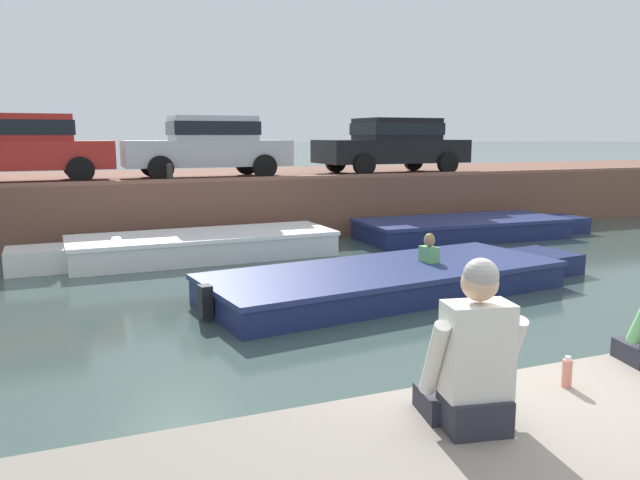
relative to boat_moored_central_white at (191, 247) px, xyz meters
name	(u,v)px	position (x,y,z in m)	size (l,w,h in m)	color
ground_plane	(283,302)	(0.67, -3.95, -0.26)	(400.00, 400.00, 0.00)	#384C47
far_quay_wall	(184,201)	(0.67, 4.57, 0.47)	(60.00, 6.00, 1.47)	brown
far_wall_coping	(205,180)	(0.67, 1.69, 1.25)	(60.00, 0.24, 0.08)	#925F4C
boat_moored_central_white	(191,247)	(0.00, 0.00, 0.00)	(6.49, 2.00, 0.52)	white
boat_moored_east_navy	(470,228)	(6.97, 0.12, -0.02)	(6.21, 2.23, 0.49)	navy
motorboat_passing	(400,279)	(2.63, -4.07, -0.04)	(7.20, 2.90, 0.93)	navy
car_left_inner_red	(19,145)	(-3.26, 3.06, 2.05)	(4.18, 2.12, 1.54)	#B2231E
car_centre_silver	(209,144)	(1.08, 3.06, 2.05)	(4.09, 1.95, 1.54)	#B7BABC
car_right_inner_black	(393,143)	(6.36, 3.06, 2.05)	(4.26, 2.06, 1.54)	black
mooring_bollard_mid	(170,172)	(-0.11, 1.82, 1.45)	(0.15, 0.15, 0.44)	#2D2B28
person_seated_left	(473,363)	(-0.30, -10.06, 1.05)	(0.57, 0.58, 0.97)	#282833
bottle_drink	(567,373)	(0.61, -9.83, 0.77)	(0.06, 0.06, 0.20)	#E07F6B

